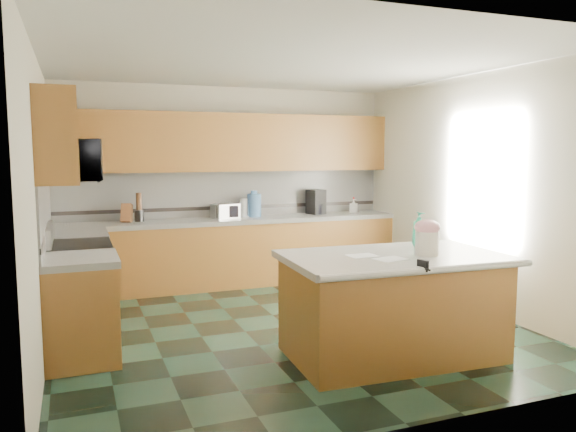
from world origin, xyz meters
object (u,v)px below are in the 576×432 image
island_top (393,258)px  treat_jar (427,243)px  island_base (392,309)px  soap_bottle_island (419,229)px  toaster_oven (225,211)px  coffee_maker (316,202)px  knife_block (127,213)px

island_top → treat_jar: (0.25, -0.13, 0.14)m
island_top → island_base: bearing=0.0°
soap_bottle_island → toaster_oven: 3.09m
treat_jar → coffee_maker: 3.35m
treat_jar → toaster_oven: 3.43m
island_top → treat_jar: bearing=-25.1°
island_base → soap_bottle_island: size_ratio=5.54×
soap_bottle_island → coffee_maker: bearing=67.6°
knife_block → island_top: bearing=-38.8°
island_base → treat_jar: size_ratio=8.53×
knife_block → soap_bottle_island: bearing=-30.6°
toaster_oven → coffee_maker: coffee_maker is taller
knife_block → island_base: bearing=-38.8°
knife_block → treat_jar: bearing=-36.7°
island_base → soap_bottle_island: bearing=35.1°
treat_jar → toaster_oven: size_ratio=0.62×
soap_bottle_island → coffee_maker: size_ratio=0.92×
island_top → toaster_oven: bearing=104.8°
coffee_maker → treat_jar: bearing=-113.3°
island_base → coffee_maker: coffee_maker is taller
island_base → toaster_oven: 3.29m
island_top → soap_bottle_island: 0.57m
island_base → island_top: island_top is taller
island_top → coffee_maker: size_ratio=5.39×
soap_bottle_island → treat_jar: bearing=-133.9°
island_base → toaster_oven: toaster_oven is taller
island_top → soap_bottle_island: soap_bottle_island is taller
coffee_maker → knife_block: bearing=164.4°
island_base → knife_block: knife_block is taller
island_top → coffee_maker: bearing=80.7°
soap_bottle_island → toaster_oven: soap_bottle_island is taller
island_base → island_top: bearing=0.0°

